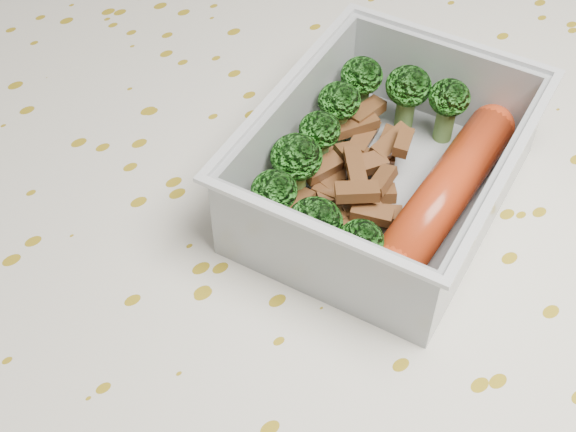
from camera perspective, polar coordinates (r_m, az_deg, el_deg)
dining_table at (r=0.49m, az=0.03°, el=-8.11°), size 1.40×0.90×0.75m
tablecloth at (r=0.45m, az=0.03°, el=-4.56°), size 1.46×0.96×0.19m
lunch_container at (r=0.42m, az=6.90°, el=3.00°), size 0.20×0.18×0.06m
broccoli_florets at (r=0.42m, az=4.21°, el=5.00°), size 0.14×0.11×0.04m
meat_pile at (r=0.43m, az=5.00°, el=2.94°), size 0.09×0.08×0.03m
sausage at (r=0.42m, az=11.19°, el=1.73°), size 0.14×0.06×0.03m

